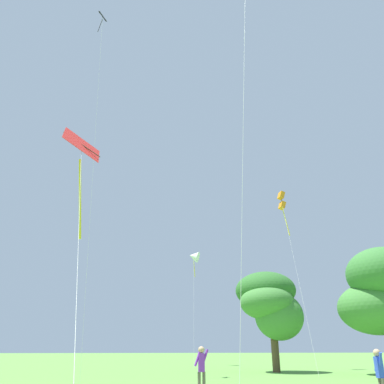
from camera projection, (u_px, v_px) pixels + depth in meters
The scene contains 8 objects.
kite_orange_box at pixel (282, 202), 38.38m from camera, with size 3.07×9.31×16.13m.
kite_white_distant at pixel (194, 256), 45.84m from camera, with size 2.26×7.94×12.49m.
kite_red_high at pixel (81, 166), 16.62m from camera, with size 2.35×10.09×10.79m.
kite_black_large at pixel (101, 39), 32.70m from camera, with size 1.86×5.60×29.20m.
person_near_tree at pixel (380, 372), 11.64m from camera, with size 0.22×0.51×1.59m.
person_in_red_shirt at pixel (201, 366), 13.92m from camera, with size 0.54×0.23×1.68m.
tree_right_cluster at pixel (270, 302), 30.59m from camera, with size 4.87×5.32×7.43m.
tree_left_oak at pixel (381, 292), 27.12m from camera, with size 5.52×5.98×8.26m.
Camera 1 is at (1.46, -5.56, 1.57)m, focal length 36.54 mm.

